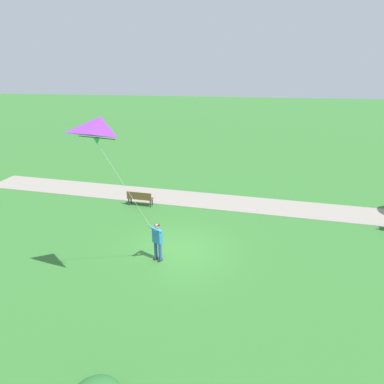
% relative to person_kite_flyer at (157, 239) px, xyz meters
% --- Properties ---
extents(ground_plane, '(120.00, 120.00, 0.00)m').
position_rel_person_kite_flyer_xyz_m(ground_plane, '(-0.98, 0.84, -1.05)').
color(ground_plane, '#33702D').
extents(walkway_path, '(5.93, 32.07, 0.02)m').
position_rel_person_kite_flyer_xyz_m(walkway_path, '(-6.73, 2.84, -1.04)').
color(walkway_path, gray).
rests_on(walkway_path, ground).
extents(person_kite_flyer, '(0.63, 0.51, 1.83)m').
position_rel_person_kite_flyer_xyz_m(person_kite_flyer, '(0.00, 0.00, 0.00)').
color(person_kite_flyer, '#232328').
rests_on(person_kite_flyer, ground).
extents(flying_kite, '(2.32, 1.75, 4.65)m').
position_rel_person_kite_flyer_xyz_m(flying_kite, '(2.18, -1.14, 5.01)').
color(flying_kite, purple).
extents(park_bench_near_walkway, '(0.60, 1.54, 0.88)m').
position_rel_person_kite_flyer_xyz_m(park_bench_near_walkway, '(-5.62, -2.31, -0.54)').
color(park_bench_near_walkway, brown).
rests_on(park_bench_near_walkway, ground).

